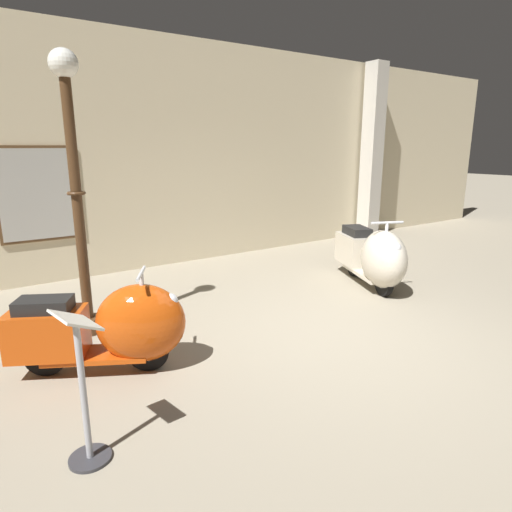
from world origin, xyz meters
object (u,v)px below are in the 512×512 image
at_px(scooter_0, 113,327).
at_px(lamppost, 76,186).
at_px(scooter_1, 374,257).
at_px(info_stanchion, 84,401).

distance_m(scooter_0, lamppost, 1.60).
relative_size(scooter_1, lamppost, 0.60).
bearing_deg(lamppost, scooter_1, -10.55).
xyz_separation_m(lamppost, info_stanchion, (-0.53, -2.16, -1.20)).
bearing_deg(scooter_0, lamppost, 117.18).
height_order(scooter_0, info_stanchion, info_stanchion).
bearing_deg(info_stanchion, scooter_0, 65.02).
bearing_deg(scooter_0, info_stanchion, -86.70).
relative_size(scooter_0, info_stanchion, 1.50).
height_order(scooter_0, lamppost, lamppost).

